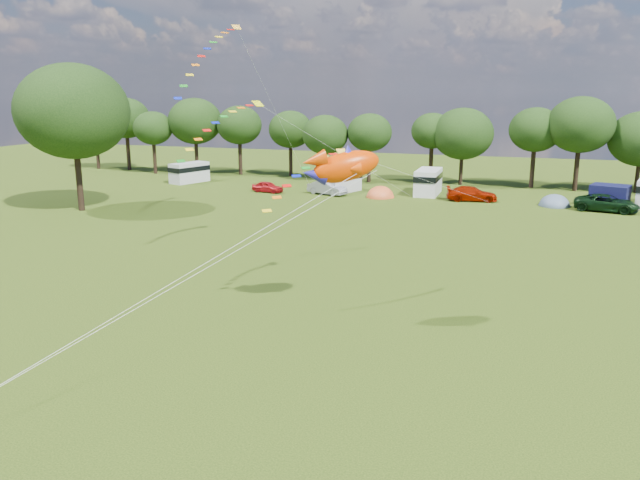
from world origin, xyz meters
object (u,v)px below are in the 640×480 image
(car_a, at_px, (268,187))
(campervan_a, at_px, (189,172))
(campervan_c, at_px, (428,181))
(campervan_b, at_px, (341,180))
(tent_greyblue, at_px, (554,206))
(fish_kite, at_px, (340,167))
(car_c, at_px, (472,194))
(tent_orange, at_px, (380,197))
(car_d, at_px, (607,203))
(big_tree, at_px, (73,111))
(car_b, at_px, (327,188))

(car_a, bearing_deg, campervan_a, 81.35)
(campervan_c, bearing_deg, campervan_b, 99.21)
(campervan_b, distance_m, tent_greyblue, 21.99)
(fish_kite, bearing_deg, car_a, 87.15)
(car_a, relative_size, car_c, 0.74)
(campervan_a, bearing_deg, campervan_c, -70.51)
(tent_greyblue, bearing_deg, car_a, -177.89)
(tent_greyblue, bearing_deg, campervan_a, 176.06)
(tent_orange, relative_size, fish_kite, 0.86)
(car_d, bearing_deg, campervan_c, 86.02)
(tent_orange, bearing_deg, big_tree, -147.34)
(car_c, height_order, tent_orange, car_c)
(big_tree, bearing_deg, tent_greyblue, 21.24)
(car_a, xyz_separation_m, tent_orange, (12.43, 0.69, -0.58))
(car_b, distance_m, car_d, 27.31)
(car_c, distance_m, tent_greyblue, 7.90)
(campervan_b, bearing_deg, car_d, -76.15)
(car_b, xyz_separation_m, tent_orange, (5.77, 0.13, -0.70))
(car_d, distance_m, fish_kite, 38.65)
(tent_orange, xyz_separation_m, tent_greyblue, (17.10, 0.40, 0.00))
(car_c, xyz_separation_m, car_d, (12.28, -1.78, 0.05))
(campervan_b, bearing_deg, fish_kite, -143.34)
(big_tree, height_order, tent_greyblue, big_tree)
(car_a, relative_size, tent_greyblue, 1.10)
(car_d, relative_size, campervan_c, 1.04)
(car_c, relative_size, campervan_c, 0.89)
(campervan_c, bearing_deg, fish_kite, -177.42)
(car_d, height_order, tent_greyblue, car_d)
(big_tree, height_order, campervan_a, big_tree)
(campervan_a, bearing_deg, tent_orange, -78.54)
(car_a, relative_size, campervan_c, 0.66)
(big_tree, distance_m, tent_greyblue, 45.77)
(campervan_a, xyz_separation_m, campervan_c, (28.75, 0.20, 0.16))
(car_c, bearing_deg, campervan_c, 51.22)
(campervan_b, bearing_deg, car_b, 175.32)
(tent_greyblue, distance_m, fish_kite, 38.65)
(campervan_c, distance_m, tent_greyblue, 13.13)
(campervan_b, height_order, tent_greyblue, campervan_b)
(car_c, bearing_deg, car_d, -107.36)
(car_b, relative_size, campervan_c, 0.75)
(fish_kite, bearing_deg, campervan_b, 75.49)
(big_tree, distance_m, campervan_a, 20.62)
(car_d, bearing_deg, car_a, 100.21)
(car_c, distance_m, campervan_b, 14.11)
(campervan_a, relative_size, tent_greyblue, 1.61)
(campervan_a, relative_size, campervan_c, 0.97)
(car_a, height_order, campervan_a, campervan_a)
(car_a, xyz_separation_m, campervan_a, (-11.91, 3.95, 0.68))
(fish_kite, bearing_deg, car_c, 54.57)
(big_tree, relative_size, fish_kite, 3.52)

